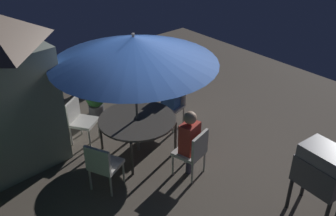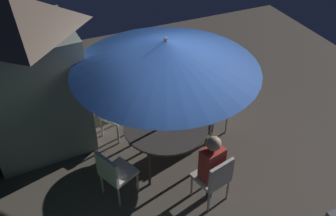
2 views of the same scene
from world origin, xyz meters
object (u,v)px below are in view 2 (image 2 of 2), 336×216
chair_toward_hedge (112,110)px  person_in_blue (214,99)px  chair_toward_house (114,172)px  potted_plant_by_shed (139,89)px  garden_shed (27,73)px  patio_umbrella (166,55)px  chair_near_shed (215,177)px  potted_plant_by_grill (149,51)px  person_in_red (212,162)px  patio_table (166,127)px  chair_far_side (216,108)px

chair_toward_hedge → person_in_blue: bearing=-112.9°
chair_toward_house → potted_plant_by_shed: size_ratio=1.45×
garden_shed → patio_umbrella: bearing=-125.4°
patio_umbrella → chair_near_shed: size_ratio=3.20×
garden_shed → patio_umbrella: (-1.38, -1.94, 0.63)m
patio_umbrella → potted_plant_by_grill: 3.33m
chair_toward_house → person_in_blue: 2.29m
potted_plant_by_grill → person_in_blue: 2.60m
garden_shed → person_in_red: size_ratio=2.25×
patio_umbrella → chair_toward_hedge: (1.01, 0.66, -1.55)m
potted_plant_by_shed → patio_table: bearing=176.2°
garden_shed → chair_toward_hedge: (-0.37, -1.27, -0.92)m
chair_far_side → person_in_red: 1.69m
patio_table → chair_near_shed: 1.24m
chair_near_shed → chair_toward_house: size_ratio=1.00×
garden_shed → patio_table: garden_shed is taller
patio_table → chair_toward_hedge: bearing=33.2°
chair_toward_house → person_in_red: person_in_red is taller
patio_umbrella → potted_plant_by_shed: size_ratio=4.66×
chair_near_shed → chair_toward_hedge: size_ratio=1.00×
person_in_red → chair_far_side: bearing=-31.6°
patio_umbrella → chair_near_shed: patio_umbrella is taller
chair_near_shed → person_in_blue: 1.69m
garden_shed → potted_plant_by_shed: 2.36m
potted_plant_by_shed → person_in_red: 2.89m
garden_shed → person_in_red: bearing=-138.4°
chair_far_side → potted_plant_by_shed: chair_far_side is taller
chair_toward_house → potted_plant_by_shed: 2.54m
person_in_red → person_in_blue: same height
chair_far_side → chair_toward_hedge: same height
potted_plant_by_shed → person_in_red: person_in_red is taller
garden_shed → chair_near_shed: size_ratio=3.15×
chair_toward_house → person_in_red: size_ratio=0.71×
person_in_blue → patio_umbrella: bearing=104.8°
garden_shed → chair_toward_hedge: garden_shed is taller
patio_umbrella → person_in_red: bearing=-166.2°
patio_umbrella → person_in_red: (-1.11, -0.27, -1.29)m
garden_shed → potted_plant_by_shed: size_ratio=4.59×
patio_umbrella → chair_toward_hedge: bearing=33.2°
patio_umbrella → person_in_blue: size_ratio=2.29×
chair_near_shed → chair_toward_house: (0.70, 1.37, 0.00)m
chair_far_side → potted_plant_by_shed: bearing=35.8°
patio_table → person_in_red: size_ratio=1.14×
garden_shed → chair_far_side: garden_shed is taller
chair_toward_hedge → chair_toward_house: same height
chair_near_shed → chair_toward_house: bearing=62.9°
patio_table → potted_plant_by_shed: bearing=-3.8°
garden_shed → chair_toward_hedge: size_ratio=3.15×
chair_toward_hedge → person_in_blue: (-0.73, -1.73, 0.26)m
chair_toward_house → person_in_red: (-0.62, -1.35, 0.26)m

